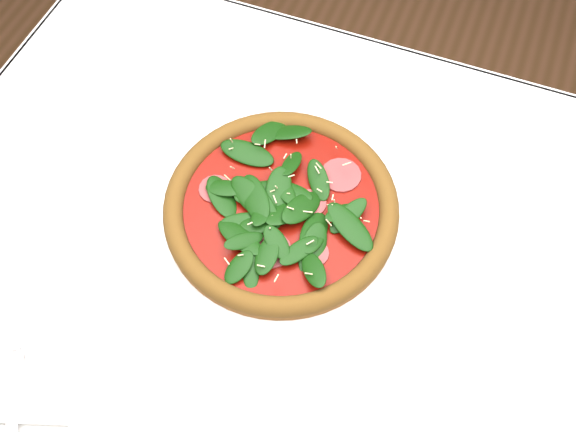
% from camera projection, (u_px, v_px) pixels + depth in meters
% --- Properties ---
extents(ground, '(6.00, 6.00, 0.00)m').
position_uv_depth(ground, '(306.00, 386.00, 1.55)').
color(ground, brown).
rests_on(ground, ground).
extents(dining_table, '(1.21, 0.81, 0.75)m').
position_uv_depth(dining_table, '(317.00, 272.00, 0.99)').
color(dining_table, white).
rests_on(dining_table, ground).
extents(plate, '(0.38, 0.38, 0.02)m').
position_uv_depth(plate, '(281.00, 213.00, 0.91)').
color(plate, white).
rests_on(plate, dining_table).
extents(pizza, '(0.39, 0.39, 0.04)m').
position_uv_depth(pizza, '(281.00, 205.00, 0.90)').
color(pizza, '#945523').
rests_on(pizza, plate).
extents(napkin, '(0.15, 0.11, 0.01)m').
position_uv_depth(napkin, '(17.00, 397.00, 0.79)').
color(napkin, white).
rests_on(napkin, dining_table).
extents(fork, '(0.09, 0.14, 0.00)m').
position_uv_depth(fork, '(17.00, 374.00, 0.79)').
color(fork, silver).
rests_on(fork, napkin).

